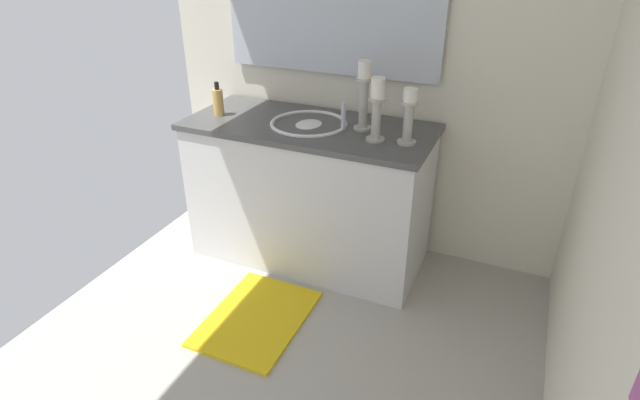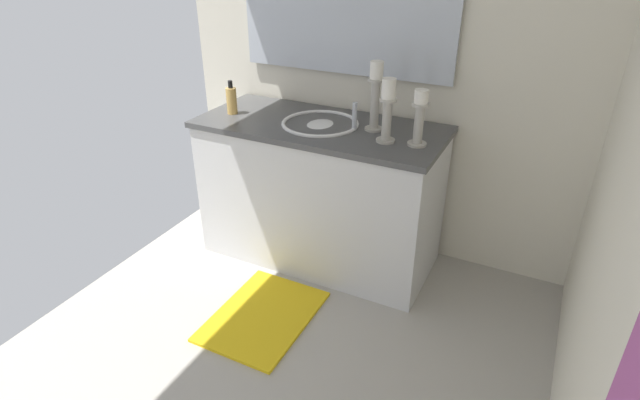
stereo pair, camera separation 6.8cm
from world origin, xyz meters
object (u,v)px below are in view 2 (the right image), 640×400
Objects in this scene: mirror at (345,8)px; candle_holder_tall at (419,117)px; vanity_cabinet at (320,193)px; sink_basin at (320,131)px; candle_holder_mid at (375,94)px; bath_mat at (263,316)px; candle_holder_short at (387,109)px; soap_bottle at (232,100)px.

candle_holder_tall is at bearing 57.61° from mirror.
candle_holder_tall reaches higher than vanity_cabinet.
sink_basin is 0.36m from candle_holder_mid.
candle_holder_mid is (-0.10, -0.25, 0.05)m from candle_holder_tall.
candle_holder_tall is at bearing 83.96° from vanity_cabinet.
mirror is at bearing -179.80° from sink_basin.
sink_basin reaches higher than bath_mat.
sink_basin is 0.67× the size of bath_mat.
mirror is 0.50m from candle_holder_mid.
sink_basin is at bearing -81.10° from candle_holder_mid.
candle_holder_short is 1.66× the size of soap_bottle.
candle_holder_short is (0.08, 0.38, 0.20)m from sink_basin.
candle_holder_short is at bearing 78.38° from vanity_cabinet.
bath_mat is at bearing -35.12° from candle_holder_short.
candle_holder_mid is at bearing 98.87° from vanity_cabinet.
mirror is 1.98× the size of bath_mat.
soap_bottle is at bearing -138.35° from bath_mat.
candle_holder_short is 0.50× the size of bath_mat.
mirror reaches higher than soap_bottle.
mirror is at bearing -180.00° from bath_mat.
candle_holder_short is at bearing 144.88° from bath_mat.
sink_basin is at bearing -101.65° from candle_holder_short.
candle_holder_mid reaches higher than candle_holder_short.
vanity_cabinet is at bearing -0.01° from mirror.
soap_bottle is 0.30× the size of bath_mat.
candle_holder_tall is at bearing 90.19° from soap_bottle.
vanity_cabinet is at bearing -81.13° from candle_holder_mid.
candle_holder_mid is (0.24, 0.28, -0.35)m from mirror.
vanity_cabinet is at bearing -90.00° from sink_basin.
soap_bottle is 1.15m from bath_mat.
vanity_cabinet is 0.97m from mirror.
candle_holder_tall is (0.34, 0.53, -0.39)m from mirror.
candle_holder_mid reaches higher than soap_bottle.
mirror is 3.49× the size of candle_holder_mid.
vanity_cabinet is 3.23× the size of sink_basin.
soap_bottle reaches higher than bath_mat.
mirror is 1.60m from bath_mat.
candle_holder_tall is at bearing 98.93° from candle_holder_short.
candle_holder_short is at bearing 88.75° from soap_bottle.
mirror is 4.55× the size of candle_holder_tall.
candle_holder_short reaches higher than soap_bottle.
soap_bottle reaches higher than vanity_cabinet.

